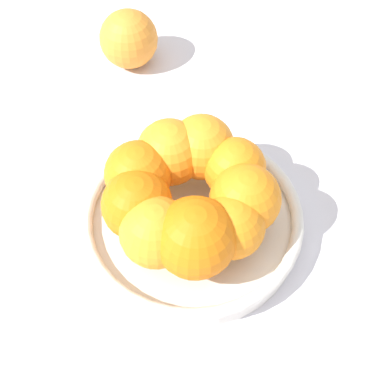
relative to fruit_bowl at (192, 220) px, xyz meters
name	(u,v)px	position (x,y,z in m)	size (l,w,h in m)	color
ground_plane	(192,229)	(0.00, 0.00, -0.02)	(4.00, 4.00, 0.00)	silver
fruit_bowl	(192,220)	(0.00, 0.00, 0.00)	(0.24, 0.24, 0.03)	silver
orange_pile	(189,194)	(0.00, 0.00, 0.05)	(0.19, 0.18, 0.08)	orange
stray_orange	(129,39)	(-0.26, -0.13, 0.02)	(0.08, 0.08, 0.08)	orange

